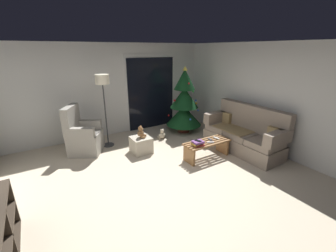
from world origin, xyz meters
TOP-DOWN VIEW (x-y plane):
  - ground_plane at (0.00, 0.00)m, footprint 7.00×7.00m
  - wall_back at (0.00, 3.06)m, footprint 5.72×0.12m
  - wall_right at (2.86, 0.00)m, footprint 0.12×6.00m
  - patio_door_frame at (1.20, 2.99)m, footprint 1.60×0.02m
  - patio_door_glass at (1.20, 2.97)m, footprint 1.50×0.02m
  - couch at (2.32, 0.32)m, footprint 0.83×1.96m
  - coffee_table at (1.27, 0.46)m, footprint 1.10×0.40m
  - remote_white at (1.57, 0.48)m, footprint 0.07×0.16m
  - remote_silver at (1.29, 0.37)m, footprint 0.16×0.11m
  - remote_graphite at (1.39, 0.50)m, footprint 0.08×0.16m
  - book_stack at (0.96, 0.40)m, footprint 0.25×0.20m
  - cell_phone at (0.97, 0.40)m, footprint 0.11×0.16m
  - christmas_tree at (1.81, 2.10)m, footprint 1.02×1.02m
  - armchair at (-1.02, 2.20)m, footprint 0.94×0.94m
  - floor_lamp at (-0.42, 2.28)m, footprint 0.32×0.32m
  - ottoman at (0.13, 1.48)m, footprint 0.44×0.44m
  - teddy_bear_chestnut at (0.14, 1.48)m, footprint 0.22×0.21m
  - teddy_bear_cream_by_tree at (0.97, 1.95)m, footprint 0.20×0.20m

SIDE VIEW (x-z plane):
  - ground_plane at x=0.00m, z-range 0.00..0.00m
  - teddy_bear_cream_by_tree at x=0.97m, z-range -0.02..0.26m
  - ottoman at x=0.13m, z-range 0.00..0.38m
  - coffee_table at x=1.27m, z-range 0.07..0.46m
  - couch at x=2.32m, z-range -0.14..0.94m
  - armchair at x=-1.02m, z-range -0.16..0.97m
  - remote_white at x=1.57m, z-range 0.40..0.42m
  - remote_silver at x=1.29m, z-range 0.40..0.42m
  - remote_graphite at x=1.39m, z-range 0.40..0.42m
  - book_stack at x=0.96m, z-range 0.40..0.50m
  - teddy_bear_chestnut at x=0.14m, z-range 0.36..0.65m
  - cell_phone at x=0.97m, z-range 0.50..0.51m
  - christmas_tree at x=1.81m, z-range -0.10..1.79m
  - patio_door_glass at x=1.20m, z-range 0.00..2.10m
  - patio_door_frame at x=1.20m, z-range 0.00..2.20m
  - wall_back at x=0.00m, z-range 0.00..2.50m
  - wall_right at x=2.86m, z-range 0.00..2.50m
  - floor_lamp at x=-0.42m, z-range 0.61..2.40m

